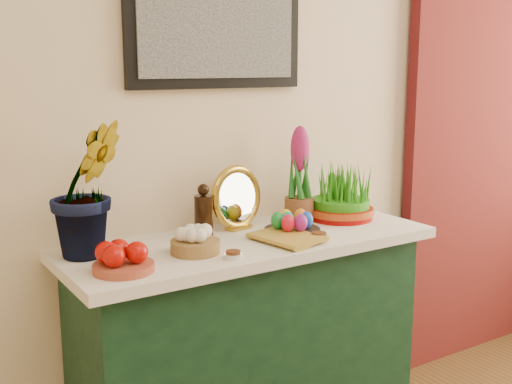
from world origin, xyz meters
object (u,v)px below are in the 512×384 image
(book, at_px, (269,242))
(mirror, at_px, (237,198))
(sideboard, at_px, (249,354))
(hyacinth_green, at_px, (87,167))
(wheatgrass_sabzeh, at_px, (341,195))

(book, bearing_deg, mirror, 73.35)
(sideboard, bearing_deg, book, -91.06)
(hyacinth_green, distance_m, book, 0.67)
(hyacinth_green, bearing_deg, sideboard, -13.57)
(hyacinth_green, height_order, wheatgrass_sabzeh, hyacinth_green)
(mirror, xyz_separation_m, book, (-0.03, -0.27, -0.10))
(sideboard, distance_m, hyacinth_green, 0.96)
(wheatgrass_sabzeh, bearing_deg, hyacinth_green, 177.68)
(wheatgrass_sabzeh, bearing_deg, sideboard, -174.56)
(mirror, distance_m, book, 0.30)
(book, bearing_deg, hyacinth_green, 148.11)
(sideboard, height_order, wheatgrass_sabzeh, wheatgrass_sabzeh)
(sideboard, distance_m, mirror, 0.60)
(mirror, bearing_deg, sideboard, -102.15)
(sideboard, height_order, hyacinth_green, hyacinth_green)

